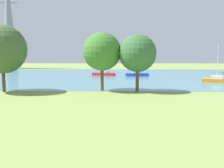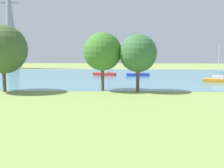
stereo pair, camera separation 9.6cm
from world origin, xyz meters
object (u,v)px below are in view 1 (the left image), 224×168
(sailboat_blue, at_px, (137,74))
(sailboat_red, at_px, (104,73))
(sailboat_orange, at_px, (217,80))
(tree_mid_shore, at_px, (2,49))
(tree_east_near, at_px, (102,52))
(electricity_pylon, at_px, (9,21))
(tree_west_near, at_px, (138,53))

(sailboat_blue, xyz_separation_m, sailboat_red, (-7.04, 0.94, 0.00))
(sailboat_orange, bearing_deg, tree_mid_shore, -160.35)
(tree_east_near, relative_size, electricity_pylon, 0.29)
(sailboat_blue, bearing_deg, tree_east_near, -106.30)
(tree_mid_shore, relative_size, electricity_pylon, 0.33)
(sailboat_blue, relative_size, electricity_pylon, 0.20)
(electricity_pylon, bearing_deg, sailboat_blue, -32.15)
(tree_west_near, bearing_deg, electricity_pylon, 128.12)
(tree_east_near, xyz_separation_m, tree_west_near, (4.76, -0.63, -0.21))
(tree_east_near, relative_size, tree_west_near, 1.04)
(electricity_pylon, bearing_deg, sailboat_orange, -34.29)
(sailboat_orange, height_order, sailboat_red, sailboat_orange)
(electricity_pylon, bearing_deg, sailboat_red, -36.91)
(sailboat_orange, height_order, tree_east_near, tree_east_near)
(sailboat_orange, height_order, electricity_pylon, electricity_pylon)
(tree_west_near, bearing_deg, sailboat_blue, 86.56)
(sailboat_red, distance_m, tree_west_near, 23.43)
(sailboat_red, bearing_deg, tree_mid_shore, -117.39)
(sailboat_red, xyz_separation_m, tree_east_near, (1.00, -21.60, 4.86))
(sailboat_orange, xyz_separation_m, tree_west_near, (-14.25, -10.56, 4.65))
(sailboat_blue, relative_size, sailboat_orange, 0.85)
(sailboat_red, relative_size, tree_west_near, 0.76)
(tree_mid_shore, bearing_deg, sailboat_orange, 19.65)
(sailboat_red, xyz_separation_m, tree_mid_shore, (-11.96, -23.09, 5.17))
(sailboat_blue, xyz_separation_m, tree_mid_shore, (-19.01, -22.15, 5.17))
(sailboat_blue, distance_m, sailboat_red, 7.11)
(sailboat_blue, bearing_deg, electricity_pylon, 147.85)
(tree_west_near, bearing_deg, tree_east_near, 172.44)
(tree_east_near, height_order, tree_west_near, tree_east_near)
(sailboat_red, height_order, tree_mid_shore, tree_mid_shore)
(sailboat_orange, relative_size, tree_mid_shore, 0.73)
(sailboat_orange, distance_m, tree_mid_shore, 34.34)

